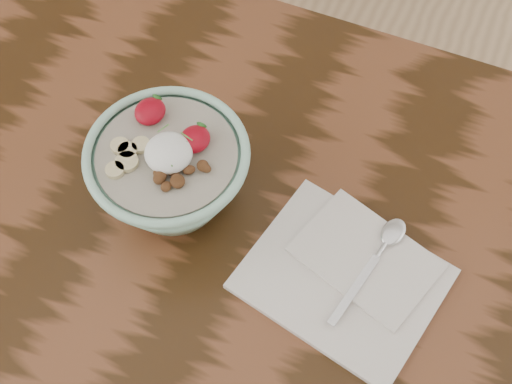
# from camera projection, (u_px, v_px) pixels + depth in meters

# --- Properties ---
(table) EXTENTS (1.60, 0.90, 0.75)m
(table) POSITION_uv_depth(u_px,v_px,m) (221.00, 275.00, 1.03)
(table) COLOR #321E0C
(table) RESTS_ON ground
(breakfast_bowl) EXTENTS (0.21, 0.21, 0.14)m
(breakfast_bowl) POSITION_uv_depth(u_px,v_px,m) (170.00, 172.00, 0.92)
(breakfast_bowl) COLOR #9FD6BD
(breakfast_bowl) RESTS_ON table
(napkin) EXTENTS (0.28, 0.24, 0.01)m
(napkin) POSITION_uv_depth(u_px,v_px,m) (347.00, 274.00, 0.92)
(napkin) COLOR white
(napkin) RESTS_ON table
(spoon) EXTENTS (0.06, 0.18, 0.01)m
(spoon) POSITION_uv_depth(u_px,v_px,m) (384.00, 246.00, 0.93)
(spoon) COLOR silver
(spoon) RESTS_ON napkin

